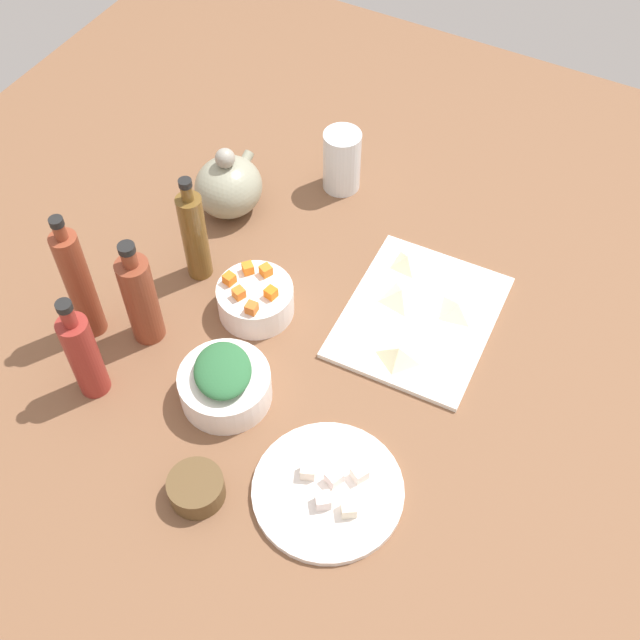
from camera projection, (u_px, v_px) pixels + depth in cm
name	position (u px, v px, depth cm)	size (l,w,h in cm)	color
tabletop	(320.00, 343.00, 138.32)	(190.00, 190.00, 3.00)	brown
cutting_board	(419.00, 317.00, 139.32)	(30.45, 24.65, 1.00)	white
plate_tofu	(328.00, 491.00, 119.12)	(22.72, 22.72, 1.20)	white
bowl_greens	(225.00, 386.00, 127.64)	(14.73, 14.73, 5.84)	white
bowl_carrots	(255.00, 300.00, 138.49)	(13.23, 13.23, 5.81)	white
bowl_small_side	(196.00, 488.00, 117.80)	(8.41, 8.41, 4.02)	brown
teapot	(229.00, 186.00, 151.89)	(15.05, 12.65, 14.46)	gray
bottle_0	(140.00, 298.00, 130.40)	(5.43, 5.43, 21.84)	brown
bottle_1	(79.00, 283.00, 129.31)	(4.41, 4.41, 26.28)	brown
bottle_2	(194.00, 235.00, 138.85)	(4.51, 4.51, 22.14)	brown
bottle_3	(83.00, 354.00, 124.01)	(4.92, 4.92, 21.48)	maroon
drinking_glass_0	(342.00, 161.00, 155.32)	(7.38, 7.38, 12.76)	white
carrot_cube_0	(266.00, 270.00, 137.61)	(1.80, 1.80, 1.80)	orange
carrot_cube_1	(239.00, 293.00, 134.51)	(1.80, 1.80, 1.80)	orange
carrot_cube_2	(270.00, 295.00, 134.32)	(1.80, 1.80, 1.80)	orange
carrot_cube_3	(229.00, 279.00, 136.45)	(1.80, 1.80, 1.80)	orange
carrot_cube_4	(248.00, 268.00, 137.92)	(1.80, 1.80, 1.80)	orange
carrot_cube_5	(252.00, 308.00, 132.56)	(1.80, 1.80, 1.80)	orange
chopped_greens_mound	(223.00, 370.00, 124.09)	(10.93, 9.01, 3.13)	#2C673A
tofu_cube_0	(323.00, 500.00, 116.32)	(2.20, 2.20, 2.20)	white
tofu_cube_1	(349.00, 509.00, 115.56)	(2.20, 2.20, 2.20)	white
tofu_cube_2	(308.00, 471.00, 119.25)	(2.20, 2.20, 2.20)	#F1DFC9
tofu_cube_3	(334.00, 478.00, 118.55)	(2.20, 2.20, 2.20)	white
tofu_cube_4	(359.00, 473.00, 118.99)	(2.20, 2.20, 2.20)	white
dumpling_0	(407.00, 261.00, 145.05)	(4.90, 4.63, 2.37)	beige
dumpling_1	(398.00, 353.00, 132.22)	(5.66, 5.15, 2.75)	beige
dumpling_2	(401.00, 295.00, 140.06)	(5.90, 5.72, 2.49)	beige
dumpling_3	(457.00, 308.00, 138.42)	(5.56, 5.37, 2.31)	beige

